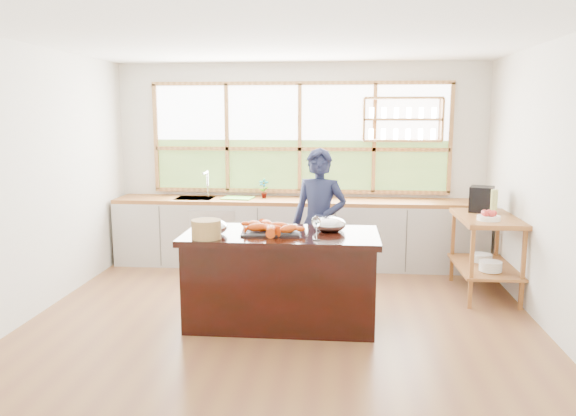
# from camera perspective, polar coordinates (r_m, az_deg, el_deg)

# --- Properties ---
(ground_plane) EXTENTS (5.00, 5.00, 0.00)m
(ground_plane) POSITION_cam_1_polar(r_m,az_deg,el_deg) (5.80, -0.48, -10.86)
(ground_plane) COLOR brown
(room_shell) EXTENTS (5.02, 4.52, 2.71)m
(room_shell) POSITION_cam_1_polar(r_m,az_deg,el_deg) (5.95, 0.23, 6.94)
(room_shell) COLOR silver
(room_shell) RESTS_ON ground_plane
(back_counter) EXTENTS (4.90, 0.63, 0.90)m
(back_counter) POSITION_cam_1_polar(r_m,az_deg,el_deg) (7.53, 0.87, -2.47)
(back_counter) COLOR #AFABA5
(back_counter) RESTS_ON ground_plane
(right_shelf_unit) EXTENTS (0.62, 1.10, 0.90)m
(right_shelf_unit) POSITION_cam_1_polar(r_m,az_deg,el_deg) (6.66, 19.47, -3.30)
(right_shelf_unit) COLOR #985F29
(right_shelf_unit) RESTS_ON ground_plane
(island) EXTENTS (1.85, 0.90, 0.90)m
(island) POSITION_cam_1_polar(r_m,az_deg,el_deg) (5.46, -0.70, -7.12)
(island) COLOR black
(island) RESTS_ON ground_plane
(cook) EXTENTS (0.68, 0.53, 1.66)m
(cook) POSITION_cam_1_polar(r_m,az_deg,el_deg) (6.13, 3.19, -1.68)
(cook) COLOR #191E3B
(cook) RESTS_ON ground_plane
(potted_plant) EXTENTS (0.15, 0.11, 0.26)m
(potted_plant) POSITION_cam_1_polar(r_m,az_deg,el_deg) (7.54, -2.49, 1.99)
(potted_plant) COLOR slate
(potted_plant) RESTS_ON back_counter
(cutting_board) EXTENTS (0.44, 0.35, 0.01)m
(cutting_board) POSITION_cam_1_polar(r_m,az_deg,el_deg) (7.55, -5.13, 1.02)
(cutting_board) COLOR #5EAE39
(cutting_board) RESTS_ON back_counter
(espresso_machine) EXTENTS (0.33, 0.34, 0.29)m
(espresso_machine) POSITION_cam_1_polar(r_m,az_deg,el_deg) (6.87, 19.07, 0.86)
(espresso_machine) COLOR black
(espresso_machine) RESTS_ON right_shelf_unit
(wine_bottle) EXTENTS (0.09, 0.09, 0.31)m
(wine_bottle) POSITION_cam_1_polar(r_m,az_deg,el_deg) (6.55, 20.19, 0.45)
(wine_bottle) COLOR #ABB861
(wine_bottle) RESTS_ON right_shelf_unit
(fruit_bowl) EXTENTS (0.24, 0.24, 0.11)m
(fruit_bowl) POSITION_cam_1_polar(r_m,az_deg,el_deg) (6.35, 19.73, -0.80)
(fruit_bowl) COLOR white
(fruit_bowl) RESTS_ON right_shelf_unit
(slate_board) EXTENTS (0.58, 0.45, 0.02)m
(slate_board) POSITION_cam_1_polar(r_m,az_deg,el_deg) (5.36, -1.76, -2.44)
(slate_board) COLOR black
(slate_board) RESTS_ON island
(lobster_pile) EXTENTS (0.55, 0.48, 0.08)m
(lobster_pile) POSITION_cam_1_polar(r_m,az_deg,el_deg) (5.34, -1.87, -1.95)
(lobster_pile) COLOR #EC4A06
(lobster_pile) RESTS_ON slate_board
(mixing_bowl_left) EXTENTS (0.31, 0.31, 0.15)m
(mixing_bowl_left) POSITION_cam_1_polar(r_m,az_deg,el_deg) (5.34, -7.81, -1.93)
(mixing_bowl_left) COLOR silver
(mixing_bowl_left) RESTS_ON island
(mixing_bowl_right) EXTENTS (0.32, 0.32, 0.16)m
(mixing_bowl_right) POSITION_cam_1_polar(r_m,az_deg,el_deg) (5.44, 4.22, -1.64)
(mixing_bowl_right) COLOR silver
(mixing_bowl_right) RESTS_ON island
(wine_glass) EXTENTS (0.08, 0.08, 0.22)m
(wine_glass) POSITION_cam_1_polar(r_m,az_deg,el_deg) (5.02, 2.90, -1.48)
(wine_glass) COLOR white
(wine_glass) RESTS_ON island
(wicker_basket) EXTENTS (0.27, 0.27, 0.17)m
(wicker_basket) POSITION_cam_1_polar(r_m,az_deg,el_deg) (5.15, -8.29, -2.15)
(wicker_basket) COLOR #A67E48
(wicker_basket) RESTS_ON island
(parchment_roll) EXTENTS (0.14, 0.31, 0.08)m
(parchment_roll) POSITION_cam_1_polar(r_m,az_deg,el_deg) (5.65, -8.79, -1.60)
(parchment_roll) COLOR white
(parchment_roll) RESTS_ON island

